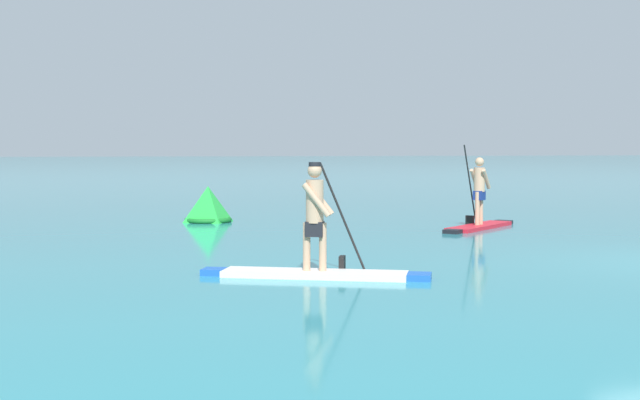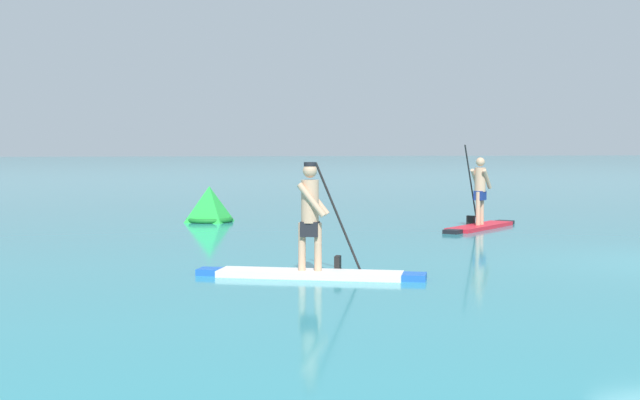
{
  "view_description": "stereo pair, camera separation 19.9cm",
  "coord_description": "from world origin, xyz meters",
  "views": [
    {
      "loc": [
        -10.0,
        -11.53,
        1.88
      ],
      "look_at": [
        -4.5,
        6.67,
        0.74
      ],
      "focal_mm": 47.53,
      "sensor_mm": 36.0,
      "label": 1
    },
    {
      "loc": [
        -9.81,
        -11.59,
        1.88
      ],
      "look_at": [
        -4.5,
        6.67,
        0.74
      ],
      "focal_mm": 47.53,
      "sensor_mm": 36.0,
      "label": 2
    }
  ],
  "objects": [
    {
      "name": "paddleboarder_near_left",
      "position": [
        -6.48,
        0.32,
        0.38
      ],
      "size": [
        3.22,
        1.86,
        1.74
      ],
      "rotation": [
        0.0,
        0.0,
        -0.46
      ],
      "color": "white",
      "rests_on": "ground"
    },
    {
      "name": "paddleboarder_mid_center",
      "position": [
        -0.55,
        6.61,
        0.39
      ],
      "size": [
        2.8,
        2.37,
        2.05
      ],
      "rotation": [
        0.0,
        0.0,
        0.68
      ],
      "color": "red",
      "rests_on": "ground"
    },
    {
      "name": "race_marker_buoy",
      "position": [
        -6.45,
        10.25,
        0.4
      ],
      "size": [
        1.22,
        1.22,
        0.93
      ],
      "color": "green",
      "rests_on": "ground"
    }
  ]
}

